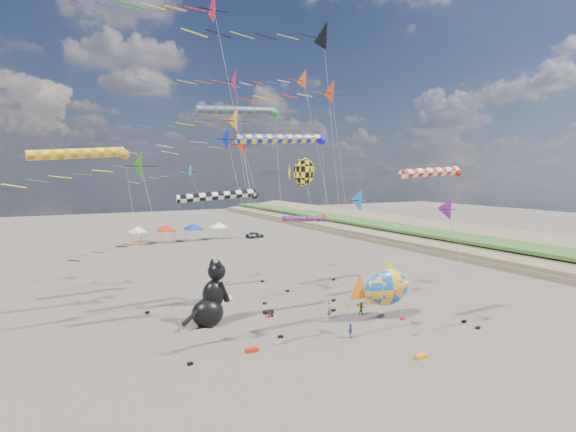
{
  "coord_description": "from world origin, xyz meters",
  "views": [
    {
      "loc": [
        -19.16,
        -22.16,
        12.63
      ],
      "look_at": [
        -1.18,
        12.0,
        8.96
      ],
      "focal_mm": 28.0,
      "sensor_mm": 36.0,
      "label": 1
    }
  ],
  "objects_px": {
    "person_adult": "(329,310)",
    "child_blue": "(351,331)",
    "parked_car": "(255,235)",
    "fish_inflatable": "(386,287)",
    "child_green": "(362,309)",
    "cat_inflatable": "(211,292)"
  },
  "relations": [
    {
      "from": "person_adult",
      "to": "child_blue",
      "type": "relative_size",
      "value": 1.37
    },
    {
      "from": "person_adult",
      "to": "parked_car",
      "type": "xyz_separation_m",
      "value": [
        13.83,
        48.06,
        -0.14
      ]
    },
    {
      "from": "person_adult",
      "to": "child_blue",
      "type": "height_order",
      "value": "person_adult"
    },
    {
      "from": "fish_inflatable",
      "to": "child_blue",
      "type": "bearing_deg",
      "value": -155.92
    },
    {
      "from": "fish_inflatable",
      "to": "child_green",
      "type": "bearing_deg",
      "value": 128.29
    },
    {
      "from": "child_green",
      "to": "child_blue",
      "type": "relative_size",
      "value": 1.07
    },
    {
      "from": "cat_inflatable",
      "to": "parked_car",
      "type": "height_order",
      "value": "cat_inflatable"
    },
    {
      "from": "fish_inflatable",
      "to": "person_adult",
      "type": "height_order",
      "value": "fish_inflatable"
    },
    {
      "from": "person_adult",
      "to": "cat_inflatable",
      "type": "bearing_deg",
      "value": 129.51
    },
    {
      "from": "person_adult",
      "to": "child_blue",
      "type": "bearing_deg",
      "value": -134.88
    },
    {
      "from": "fish_inflatable",
      "to": "parked_car",
      "type": "height_order",
      "value": "fish_inflatable"
    },
    {
      "from": "cat_inflatable",
      "to": "fish_inflatable",
      "type": "distance_m",
      "value": 15.03
    },
    {
      "from": "fish_inflatable",
      "to": "child_green",
      "type": "relative_size",
      "value": 5.31
    },
    {
      "from": "fish_inflatable",
      "to": "child_blue",
      "type": "height_order",
      "value": "fish_inflatable"
    },
    {
      "from": "cat_inflatable",
      "to": "person_adult",
      "type": "xyz_separation_m",
      "value": [
        9.61,
        -3.33,
        -1.98
      ]
    },
    {
      "from": "cat_inflatable",
      "to": "child_blue",
      "type": "height_order",
      "value": "cat_inflatable"
    },
    {
      "from": "person_adult",
      "to": "child_green",
      "type": "relative_size",
      "value": 1.27
    },
    {
      "from": "fish_inflatable",
      "to": "person_adult",
      "type": "xyz_separation_m",
      "value": [
        -4.35,
        2.25,
        -2.0
      ]
    },
    {
      "from": "child_green",
      "to": "person_adult",
      "type": "bearing_deg",
      "value": -174.1
    },
    {
      "from": "child_blue",
      "to": "parked_car",
      "type": "bearing_deg",
      "value": 30.5
    },
    {
      "from": "parked_car",
      "to": "fish_inflatable",
      "type": "bearing_deg",
      "value": 162.7
    },
    {
      "from": "cat_inflatable",
      "to": "parked_car",
      "type": "distance_m",
      "value": 50.55
    }
  ]
}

